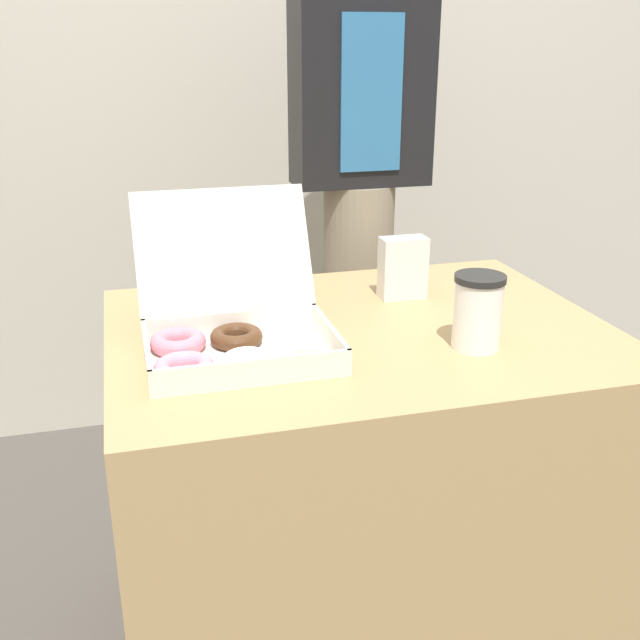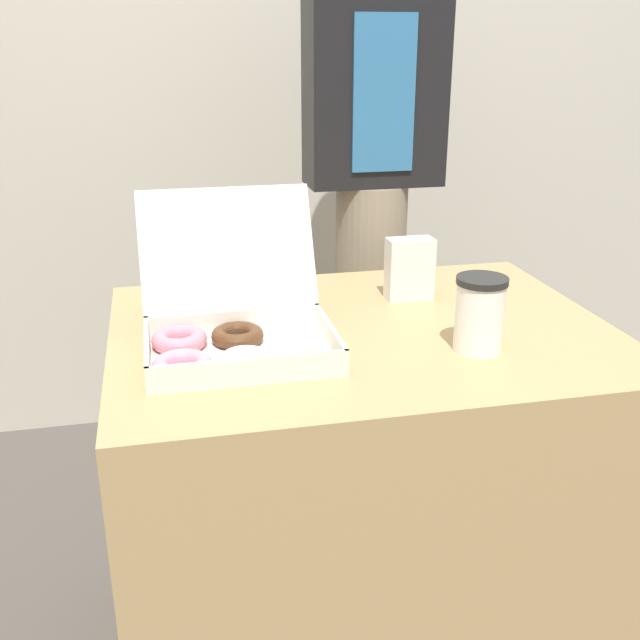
% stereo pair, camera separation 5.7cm
% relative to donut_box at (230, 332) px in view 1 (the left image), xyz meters
% --- Properties ---
extents(ground_plane, '(14.00, 14.00, 0.00)m').
position_rel_donut_box_xyz_m(ground_plane, '(0.27, 0.07, -0.81)').
color(ground_plane, '#4C4742').
extents(wall_back, '(10.00, 0.05, 2.60)m').
position_rel_donut_box_xyz_m(wall_back, '(0.27, 1.28, 0.49)').
color(wall_back, beige).
rests_on(wall_back, ground_plane).
extents(table, '(0.98, 0.74, 0.77)m').
position_rel_donut_box_xyz_m(table, '(0.27, 0.07, -0.43)').
color(table, tan).
rests_on(table, ground_plane).
extents(donut_box, '(0.35, 0.36, 0.27)m').
position_rel_donut_box_xyz_m(donut_box, '(0.00, 0.00, 0.00)').
color(donut_box, white).
rests_on(donut_box, table).
extents(coffee_cup, '(0.09, 0.09, 0.14)m').
position_rel_donut_box_xyz_m(coffee_cup, '(0.44, -0.09, 0.03)').
color(coffee_cup, white).
rests_on(coffee_cup, table).
extents(napkin_holder, '(0.10, 0.05, 0.14)m').
position_rel_donut_box_xyz_m(napkin_holder, '(0.42, 0.22, 0.02)').
color(napkin_holder, silver).
rests_on(napkin_holder, table).
extents(person_customer, '(0.36, 0.23, 1.77)m').
position_rel_donut_box_xyz_m(person_customer, '(0.46, 0.68, 0.20)').
color(person_customer, gray).
rests_on(person_customer, ground_plane).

